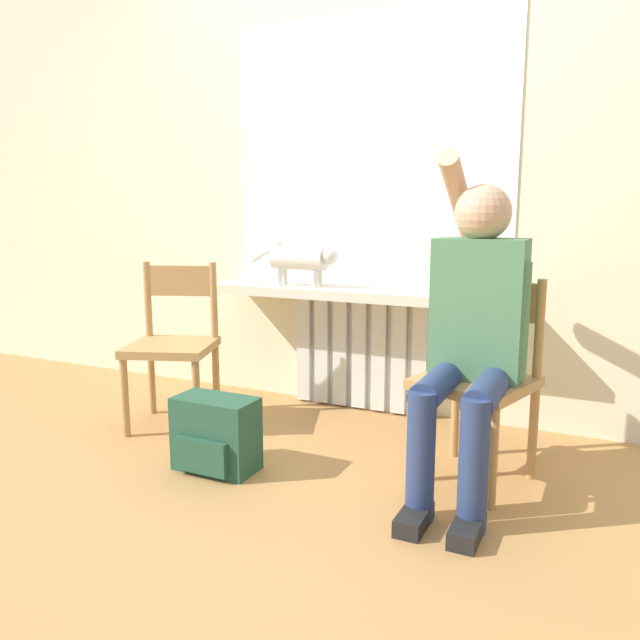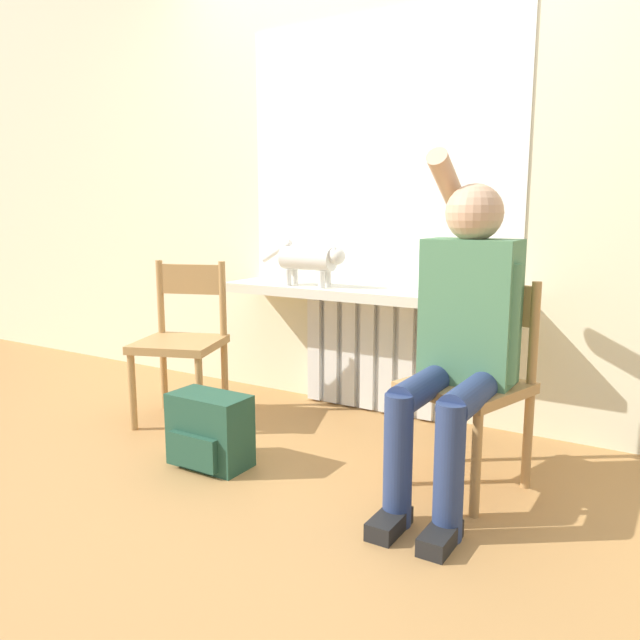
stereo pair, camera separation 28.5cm
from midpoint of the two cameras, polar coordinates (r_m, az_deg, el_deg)
ground_plane at (r=2.51m, az=-9.92°, el=-15.31°), size 12.00×12.00×0.00m
wall_with_window at (r=3.35m, az=2.05°, el=14.88°), size 7.00×0.06×2.70m
radiator at (r=3.36m, az=1.41°, el=-3.00°), size 0.78×0.08×0.62m
windowsill at (r=3.20m, az=0.61°, el=2.46°), size 1.59×0.32×0.05m
window_glass at (r=3.32m, az=1.80°, el=14.93°), size 1.52×0.01×1.36m
chair_left at (r=3.21m, az=-15.76°, el=-1.95°), size 0.51×0.51×0.81m
chair_right at (r=2.51m, az=11.24°, el=-5.11°), size 0.49×0.49×0.81m
person at (r=2.36m, az=10.52°, el=-0.44°), size 0.36×0.98×1.29m
cat at (r=3.25m, az=-4.19°, el=5.55°), size 0.51×0.12×0.24m
backpack at (r=2.67m, az=-12.62°, el=-10.25°), size 0.34×0.21×0.31m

